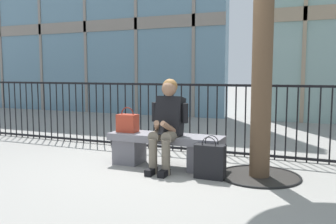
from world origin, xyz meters
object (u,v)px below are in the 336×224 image
at_px(seated_person_with_phone, 167,121).
at_px(handbag_on_bench, 128,123).
at_px(shopping_bag, 210,161).
at_px(stone_bench, 165,147).

bearing_deg(seated_person_with_phone, handbag_on_bench, 169.86).
xyz_separation_m(seated_person_with_phone, handbag_on_bench, (-0.66, 0.12, -0.07)).
relative_size(seated_person_with_phone, shopping_bag, 2.30).
xyz_separation_m(handbag_on_bench, shopping_bag, (1.31, -0.30, -0.37)).
bearing_deg(handbag_on_bench, seated_person_with_phone, -10.14).
relative_size(stone_bench, handbag_on_bench, 4.47).
bearing_deg(seated_person_with_phone, shopping_bag, -15.42).
height_order(stone_bench, handbag_on_bench, handbag_on_bench).
bearing_deg(stone_bench, shopping_bag, -22.81).
xyz_separation_m(seated_person_with_phone, shopping_bag, (0.65, -0.18, -0.44)).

